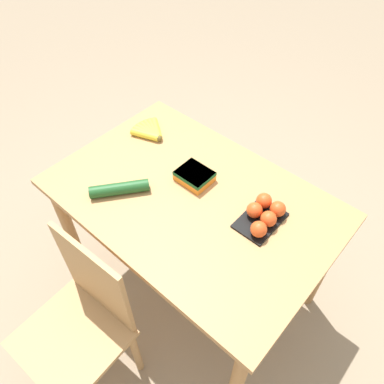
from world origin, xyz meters
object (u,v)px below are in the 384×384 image
tomato_pack (264,215)px  carrot_bag (195,175)px  chair (82,323)px  cucumber_near (120,189)px  banana_bunch (150,131)px

tomato_pack → carrot_bag: (0.37, 0.02, -0.01)m
tomato_pack → carrot_bag: tomato_pack is taller
chair → cucumber_near: 0.60m
banana_bunch → cucumber_near: 0.42m
chair → cucumber_near: (0.20, -0.45, 0.34)m
chair → cucumber_near: size_ratio=3.70×
banana_bunch → cucumber_near: cucumber_near is taller
chair → tomato_pack: chair is taller
tomato_pack → cucumber_near: bearing=27.7°
tomato_pack → cucumber_near: size_ratio=0.90×
tomato_pack → chair: bearing=64.0°
banana_bunch → tomato_pack: (-0.76, 0.08, 0.02)m
carrot_bag → banana_bunch: bearing=-13.7°
banana_bunch → tomato_pack: 0.76m
banana_bunch → carrot_bag: bearing=166.3°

